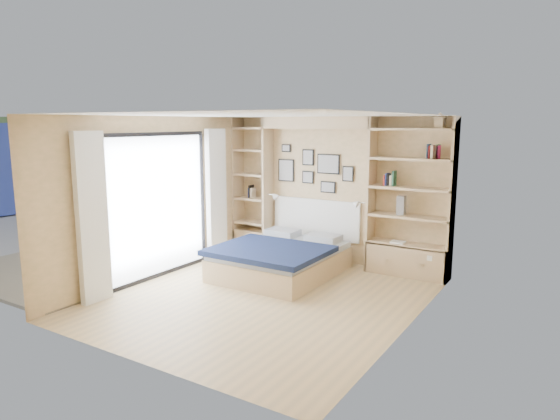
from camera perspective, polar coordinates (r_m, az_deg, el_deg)
The scene contains 8 objects.
ground at distance 7.04m, azimuth -1.78°, elevation -10.02°, with size 4.50×4.50×0.00m, color tan.
room_shell at distance 8.22m, azimuth 1.83°, elevation 0.67°, with size 4.50×4.50×4.50m.
bed at distance 8.01m, azimuth 0.18°, elevation -5.47°, with size 1.69×2.22×1.07m.
photo_gallery at distance 8.79m, azimuth 3.77°, elevation 4.73°, with size 1.48×0.02×0.82m.
reading_lamps at distance 8.58m, azimuth 3.93°, elevation 1.21°, with size 1.92×0.12×0.15m.
shelf_decor at distance 8.03m, azimuth 12.86°, elevation 4.56°, with size 3.53×0.23×2.03m.
deck at distance 9.43m, azimuth -20.39°, elevation -5.44°, with size 3.20×4.00×0.05m, color #776C57.
deck_chair at distance 9.44m, azimuth -15.67°, elevation -2.98°, with size 0.53×0.78×0.73m.
Camera 1 is at (3.67, -5.50, 2.40)m, focal length 32.00 mm.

